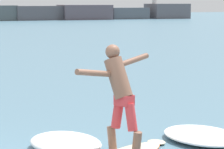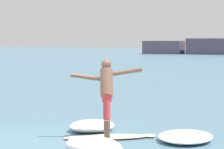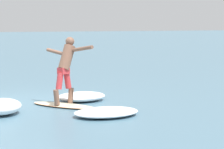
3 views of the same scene
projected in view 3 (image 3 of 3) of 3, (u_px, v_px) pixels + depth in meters
The scene contains 6 objects.
ground_plane at pixel (18, 102), 14.05m from camera, with size 200.00×200.00×0.00m, color slate.
surfboard at pixel (65, 105), 13.28m from camera, with size 2.01×1.51×0.21m.
surfer at pixel (66, 65), 13.27m from camera, with size 1.49×0.89×1.68m.
wave_foam_at_tail at pixel (1, 107), 12.17m from camera, with size 1.57×1.41×0.36m.
wave_foam_at_nose at pixel (106, 112), 11.96m from camera, with size 1.39×1.71×0.18m.
wave_foam_beside at pixel (81, 97), 14.24m from camera, with size 1.34×1.58×0.24m.
Camera 3 is at (13.61, -3.79, 2.11)m, focal length 85.00 mm.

